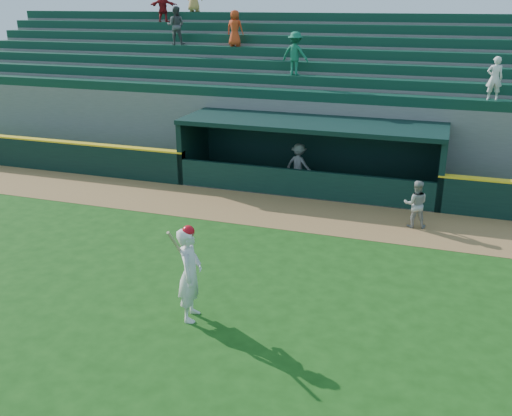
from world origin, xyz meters
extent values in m
plane|color=#164411|center=(0.00, 0.00, 0.00)|extent=(120.00, 120.00, 0.00)
cube|color=olive|center=(0.00, 4.90, 0.01)|extent=(40.00, 3.00, 0.01)
cube|color=black|center=(-12.25, 6.55, 0.60)|extent=(15.50, 0.30, 1.20)
cube|color=yellow|center=(-12.25, 6.55, 1.23)|extent=(15.50, 0.32, 0.06)
imported|color=#9C9D97|center=(3.96, 4.93, 0.74)|extent=(0.79, 0.66, 1.47)
imported|color=#9C9C97|center=(-0.46, 7.89, 0.78)|extent=(1.12, 0.81, 1.56)
cube|color=slate|center=(0.00, 7.70, 0.02)|extent=(9.00, 2.60, 0.04)
cube|color=black|center=(-4.60, 7.70, 1.15)|extent=(0.20, 2.60, 2.30)
cube|color=black|center=(4.60, 7.70, 1.15)|extent=(0.20, 2.60, 2.30)
cube|color=black|center=(0.00, 9.00, 1.15)|extent=(9.40, 0.20, 2.30)
cube|color=black|center=(0.00, 7.70, 2.38)|extent=(9.40, 2.80, 0.16)
cube|color=black|center=(0.00, 6.48, 0.50)|extent=(9.00, 0.16, 1.00)
cube|color=brown|center=(0.00, 8.50, 0.25)|extent=(8.40, 0.45, 0.10)
cube|color=slate|center=(0.00, 9.53, 1.46)|extent=(34.00, 0.85, 2.91)
cube|color=#0F3828|center=(0.00, 9.41, 3.09)|extent=(34.00, 0.60, 0.36)
cube|color=slate|center=(0.00, 10.38, 1.68)|extent=(34.00, 0.85, 3.36)
cube|color=#0F3828|center=(0.00, 10.26, 3.54)|extent=(34.00, 0.60, 0.36)
cube|color=slate|center=(0.00, 11.22, 1.91)|extent=(34.00, 0.85, 3.81)
cube|color=#0F3828|center=(0.00, 11.11, 3.99)|extent=(34.00, 0.60, 0.36)
cube|color=slate|center=(0.00, 12.07, 2.13)|extent=(34.00, 0.85, 4.26)
cube|color=#0F3828|center=(0.00, 11.96, 4.44)|extent=(34.00, 0.60, 0.36)
cube|color=slate|center=(0.00, 12.93, 2.35)|extent=(34.00, 0.85, 4.71)
cube|color=#0F3828|center=(0.00, 12.81, 4.89)|extent=(34.00, 0.60, 0.36)
cube|color=slate|center=(0.00, 13.78, 2.58)|extent=(34.00, 0.85, 5.16)
cube|color=#0F3828|center=(0.00, 13.66, 5.34)|extent=(34.00, 0.60, 0.36)
cube|color=slate|center=(0.00, 14.62, 2.80)|extent=(34.00, 0.85, 5.61)
cube|color=#0F3828|center=(0.00, 14.51, 5.79)|extent=(34.00, 0.60, 0.36)
cube|color=slate|center=(0.00, 15.20, 2.80)|extent=(34.50, 0.30, 5.61)
imported|color=red|center=(-4.47, 11.97, 5.37)|extent=(0.75, 0.51, 1.50)
imported|color=maroon|center=(-8.73, 13.68, 6.24)|extent=(1.38, 0.58, 1.44)
imported|color=#4B4B4B|center=(-7.25, 11.97, 5.44)|extent=(0.91, 0.77, 1.63)
imported|color=#186D4B|center=(-1.33, 10.28, 4.54)|extent=(1.16, 0.79, 1.65)
imported|color=white|center=(5.95, 9.43, 4.00)|extent=(0.57, 0.41, 1.46)
imported|color=silver|center=(-0.24, -2.07, 1.05)|extent=(0.64, 0.85, 2.10)
sphere|color=red|center=(-0.24, -2.07, 2.03)|extent=(0.27, 0.27, 0.27)
cylinder|color=tan|center=(-0.42, -2.29, 1.80)|extent=(0.18, 0.52, 0.76)
camera|label=1|loc=(4.57, -11.91, 6.53)|focal=40.00mm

